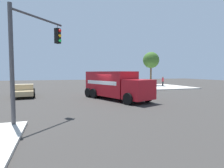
% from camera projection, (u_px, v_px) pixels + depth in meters
% --- Properties ---
extents(ground_plane, '(100.00, 100.00, 0.00)m').
position_uv_depth(ground_plane, '(111.00, 100.00, 18.05)').
color(ground_plane, '#33302D').
extents(sidewalk_corner_near, '(10.95, 10.95, 0.14)m').
position_uv_depth(sidewalk_corner_near, '(154.00, 87.00, 33.43)').
color(sidewalk_corner_near, beige).
rests_on(sidewalk_corner_near, ground).
extents(delivery_truck, '(5.17, 8.01, 2.76)m').
position_uv_depth(delivery_truck, '(115.00, 85.00, 18.17)').
color(delivery_truck, '#AD141E').
rests_on(delivery_truck, ground).
extents(traffic_light_primary, '(2.60, 2.82, 5.83)m').
position_uv_depth(traffic_light_primary, '(31.00, 49.00, 9.81)').
color(traffic_light_primary, '#38383D').
rests_on(traffic_light_primary, sidewalk_corner_far).
extents(pickup_tan, '(2.61, 5.35, 1.38)m').
position_uv_depth(pickup_tan, '(24.00, 90.00, 20.23)').
color(pickup_tan, tan).
rests_on(pickup_tan, ground).
extents(pedestrian_near_corner, '(0.51, 0.31, 1.75)m').
position_uv_depth(pedestrian_near_corner, '(163.00, 81.00, 33.43)').
color(pedestrian_near_corner, black).
rests_on(pedestrian_near_corner, sidewalk_corner_near).
extents(picket_fence_run, '(6.94, 0.05, 0.95)m').
position_uv_depth(picket_fence_run, '(141.00, 82.00, 38.35)').
color(picket_fence_run, silver).
rests_on(picket_fence_run, sidewalk_corner_near).
extents(shade_tree_near, '(3.15, 3.15, 6.52)m').
position_uv_depth(shade_tree_near, '(151.00, 60.00, 35.97)').
color(shade_tree_near, brown).
rests_on(shade_tree_near, sidewalk_corner_near).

